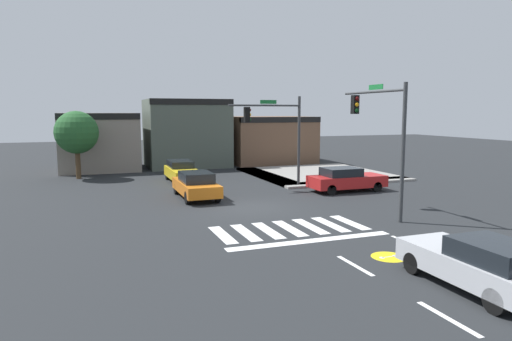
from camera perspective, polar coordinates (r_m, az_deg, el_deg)
ground_plane at (r=23.41m, az=-0.40°, el=-4.65°), size 120.00×120.00×0.00m
crosswalk_near at (r=19.36m, az=4.21°, el=-7.22°), size 6.37×2.74×0.01m
lane_markings at (r=13.42m, az=24.01°, el=-14.56°), size 6.80×24.25×0.01m
bike_detector_marking at (r=16.27m, az=16.28°, el=-10.35°), size 1.18×1.18×0.01m
curb_corner_northeast at (r=35.31m, az=7.31°, el=-0.51°), size 10.00×10.60×0.15m
storefront_row at (r=41.68m, az=-7.75°, el=4.12°), size 22.52×6.67×5.96m
traffic_signal_northeast at (r=29.13m, az=2.53°, el=5.57°), size 4.88×0.32×5.87m
traffic_signal_southeast at (r=22.14m, az=15.35°, el=5.59°), size 0.32×4.88×6.16m
car_yellow at (r=32.19m, az=-9.28°, el=-0.11°), size 1.76×4.76×1.44m
car_red at (r=28.58m, az=11.18°, el=-1.09°), size 4.71×1.92×1.48m
car_silver at (r=14.08m, az=26.12°, el=-10.39°), size 1.85×4.38×1.49m
car_orange at (r=26.03m, az=-7.52°, el=-1.78°), size 1.88×4.66×1.50m
roadside_tree at (r=35.55m, az=-21.56°, el=4.43°), size 3.10×3.10×4.95m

